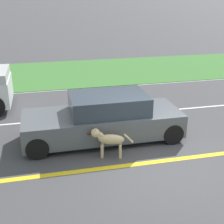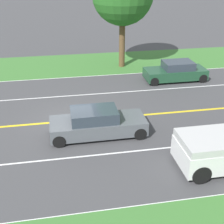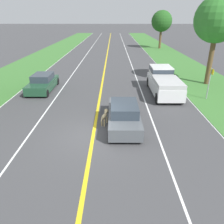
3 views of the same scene
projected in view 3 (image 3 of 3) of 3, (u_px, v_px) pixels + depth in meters
ground_plane at (93, 135)px, 11.91m from camera, size 400.00×400.00×0.00m
centre_divider_line at (93, 135)px, 11.90m from camera, size 0.18×160.00×0.01m
lane_edge_line_right at (222, 135)px, 11.86m from camera, size 0.14×160.00×0.01m
lane_dash_same_dir at (157, 135)px, 11.88m from camera, size 0.10×160.00×0.01m
lane_dash_oncoming at (29, 134)px, 11.93m from camera, size 0.10×160.00×0.01m
ego_car at (124, 115)px, 12.75m from camera, size 1.81×4.72×1.41m
dog at (105, 116)px, 12.93m from camera, size 0.47×1.22×0.85m
pickup_truck at (163, 81)px, 18.06m from camera, size 2.04×5.58×1.97m
oncoming_car at (43, 83)px, 18.89m from camera, size 1.83×4.38×1.39m
roadside_tree_right_near at (218, 20)px, 18.62m from camera, size 3.96×3.96×7.69m
roadside_tree_right_far at (162, 21)px, 42.09m from camera, size 3.94×3.94×7.10m
street_sign at (210, 80)px, 16.43m from camera, size 0.11×0.64×2.44m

